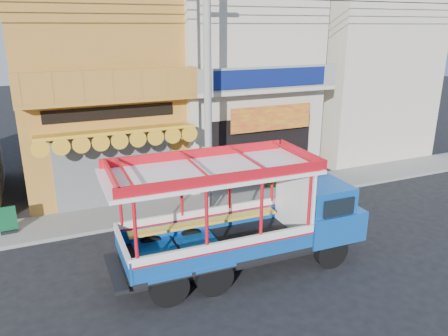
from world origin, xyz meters
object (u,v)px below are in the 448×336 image
songthaew_truck (258,213)px  potted_plant_b (269,177)px  green_sign (8,222)px  utility_pole (212,70)px  potted_plant_a (275,174)px  potted_plant_c (292,169)px

songthaew_truck → potted_plant_b: bearing=57.3°
green_sign → utility_pole: bearing=-5.7°
potted_plant_a → potted_plant_b: bearing=151.2°
potted_plant_b → potted_plant_c: size_ratio=1.00×
green_sign → potted_plant_a: size_ratio=0.92×
utility_pole → green_sign: bearing=174.3°
utility_pole → potted_plant_c: size_ratio=30.82×
utility_pole → green_sign: utility_pole is taller
songthaew_truck → potted_plant_b: (3.22, 5.01, -0.99)m
green_sign → potted_plant_c: size_ratio=0.97×
songthaew_truck → green_sign: 8.08m
utility_pole → songthaew_truck: (-0.32, -4.04, -3.47)m
green_sign → potted_plant_a: potted_plant_a is taller
green_sign → potted_plant_c: 11.04m
songthaew_truck → green_sign: size_ratio=7.93×
potted_plant_a → potted_plant_b: potted_plant_a is taller
utility_pole → potted_plant_a: 5.58m
utility_pole → potted_plant_b: 5.40m
potted_plant_a → potted_plant_c: potted_plant_a is taller
potted_plant_c → songthaew_truck: bearing=-13.9°
green_sign → potted_plant_b: size_ratio=0.97×
potted_plant_b → potted_plant_c: 1.39m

